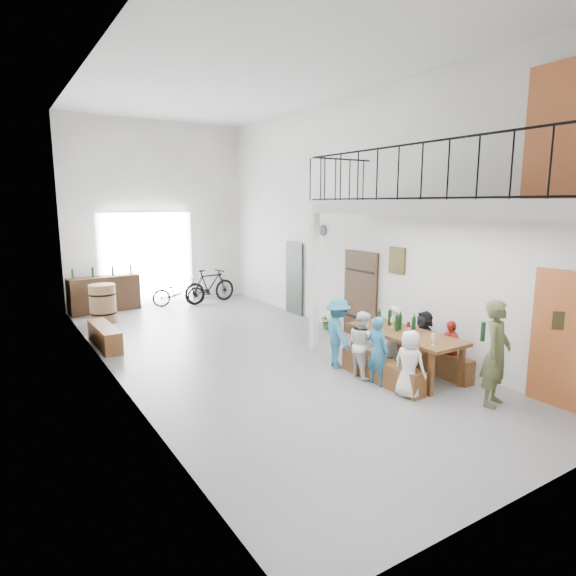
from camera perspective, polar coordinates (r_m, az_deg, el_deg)
floor at (r=10.18m, az=-4.43°, el=-7.57°), size 12.00×12.00×0.00m
room_walls at (r=9.72m, az=-4.72°, el=12.83°), size 12.00×12.00×12.00m
gateway_portal at (r=15.20m, az=-16.37°, el=3.30°), size 2.80×0.08×2.80m
right_wall_decor at (r=9.94m, az=14.57°, el=2.01°), size 0.07×8.28×5.07m
balcony at (r=8.48m, az=17.79°, el=8.81°), size 1.52×5.62×4.00m
tasting_table at (r=8.93m, az=13.66°, el=-5.64°), size 0.92×2.21×0.79m
bench_inner at (r=8.62m, az=10.97°, el=-9.59°), size 0.30×1.81×0.42m
bench_wall at (r=9.41m, az=16.40°, el=-8.08°), size 0.34×1.89×0.43m
tableware at (r=9.02m, az=12.95°, el=-3.93°), size 0.53×1.57×0.35m
side_bench at (r=11.19m, az=-20.91°, el=-5.36°), size 0.41×1.67×0.47m
oak_barrel at (r=13.43m, az=-21.09°, el=-1.71°), size 0.68×0.68×1.00m
serving_counter at (r=14.74m, az=-20.93°, el=-0.66°), size 1.97×0.73×1.02m
counter_bottles at (r=14.66m, az=-21.11°, el=1.84°), size 1.68×0.24×0.28m
guest_left_a at (r=7.98m, az=14.20°, el=-8.71°), size 0.46×0.60×1.10m
guest_left_b at (r=8.39m, az=10.59°, el=-7.32°), size 0.32×0.46×1.20m
guest_left_c at (r=8.71m, az=8.81°, el=-6.60°), size 0.49×0.61×1.20m
guest_left_d at (r=9.15m, az=5.96°, el=-5.31°), size 0.72×0.96×1.33m
guest_right_a at (r=9.08m, az=18.64°, el=-6.86°), size 0.34×0.64×1.04m
guest_right_b at (r=9.41m, az=15.75°, el=-5.91°), size 0.60×1.07×1.10m
guest_right_c at (r=9.84m, az=12.45°, el=-5.14°), size 0.47×0.60×1.08m
host_standing at (r=8.03m, az=23.45°, el=-7.11°), size 0.70×0.57×1.64m
potted_plant at (r=11.89m, az=4.68°, el=-3.98°), size 0.39×0.35×0.41m
bicycle_near at (r=14.93m, az=-12.82°, el=-0.49°), size 1.65×0.81×0.83m
bicycle_far at (r=15.16m, az=-9.25°, el=0.24°), size 1.82×0.75×1.06m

